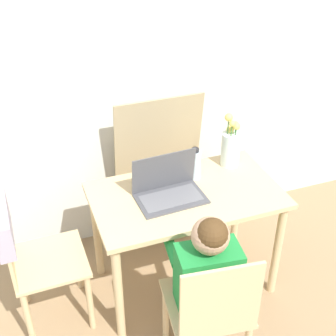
{
  "coord_description": "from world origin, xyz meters",
  "views": [
    {
      "loc": [
        -0.9,
        -0.43,
        2.28
      ],
      "look_at": [
        -0.16,
        1.59,
        0.89
      ],
      "focal_mm": 50.0,
      "sensor_mm": 36.0,
      "label": 1
    }
  ],
  "objects": [
    {
      "name": "wall_back",
      "position": [
        0.0,
        2.23,
        1.25
      ],
      "size": [
        6.4,
        0.05,
        2.5
      ],
      "color": "silver",
      "rests_on": "ground_plane"
    },
    {
      "name": "dining_table",
      "position": [
        -0.06,
        1.57,
        0.6
      ],
      "size": [
        1.08,
        0.62,
        0.71
      ],
      "color": "#D6B784",
      "rests_on": "ground_plane"
    },
    {
      "name": "chair_occupied",
      "position": [
        -0.18,
        0.95,
        0.45
      ],
      "size": [
        0.44,
        0.44,
        0.86
      ],
      "rotation": [
        0.0,
        0.0,
        3.02
      ],
      "color": "#D6B784",
      "rests_on": "ground_plane"
    },
    {
      "name": "chair_spare",
      "position": [
        -0.99,
        1.58,
        0.59
      ],
      "size": [
        0.44,
        0.41,
        0.87
      ],
      "rotation": [
        0.0,
        0.0,
        1.59
      ],
      "color": "#D6B784",
      "rests_on": "ground_plane"
    },
    {
      "name": "person_seated",
      "position": [
        -0.16,
        1.07,
        0.62
      ],
      "size": [
        0.36,
        0.45,
        0.98
      ],
      "rotation": [
        0.0,
        0.0,
        3.02
      ],
      "color": "#1E8438",
      "rests_on": "ground_plane"
    },
    {
      "name": "laptop",
      "position": [
        -0.16,
        1.59,
        0.76
      ],
      "size": [
        0.39,
        0.26,
        0.25
      ],
      "rotation": [
        0.0,
        0.0,
        0.05
      ],
      "color": "#4C4C51",
      "rests_on": "dining_table"
    },
    {
      "name": "flower_vase",
      "position": [
        0.31,
        1.76,
        0.84
      ],
      "size": [
        0.12,
        0.12,
        0.35
      ],
      "color": "silver",
      "rests_on": "dining_table"
    },
    {
      "name": "water_bottle",
      "position": [
        0.05,
        1.7,
        0.8
      ],
      "size": [
        0.07,
        0.07,
        0.2
      ],
      "color": "silver",
      "rests_on": "dining_table"
    },
    {
      "name": "cardboard_panel",
      "position": [
        -0.06,
        2.09,
        0.55
      ],
      "size": [
        0.58,
        0.17,
        1.11
      ],
      "color": "tan",
      "rests_on": "ground_plane"
    }
  ]
}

